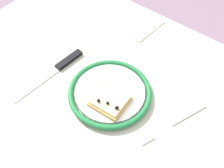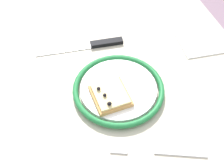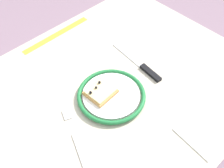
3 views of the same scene
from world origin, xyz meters
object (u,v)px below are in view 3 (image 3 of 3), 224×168
Objects in this scene: napkin at (204,132)px; pizza_slice_near at (101,92)px; knife at (144,68)px; plate at (111,95)px; measuring_tape at (56,35)px; dining_table at (117,103)px; fork at (74,136)px.

pizza_slice_near is at bearing 112.98° from napkin.
pizza_slice_near is 0.70× the size of napkin.
pizza_slice_near is 0.19m from knife.
measuring_tape is (0.05, 0.37, -0.01)m from plate.
dining_table is at bearing 1.37° from pizza_slice_near.
fork is 1.46× the size of napkin.
plate is 1.67× the size of napkin.
napkin is at bearing -67.02° from pizza_slice_near.
pizza_slice_near is at bearing 131.46° from plate.
pizza_slice_near reaches higher than dining_table.
knife is (0.19, -0.01, -0.02)m from pizza_slice_near.
knife reaches higher than measuring_tape.
measuring_tape is (-0.12, 0.36, -0.00)m from knife.
pizza_slice_near is at bearing -178.63° from dining_table.
dining_table is 0.15m from pizza_slice_near.
dining_table is 0.13m from plate.
pizza_slice_near reaches higher than fork.
plate is 0.91× the size of knife.
knife is 0.35m from fork.
plate is (-0.06, -0.03, 0.12)m from dining_table.
napkin is (0.11, -0.28, -0.01)m from plate.
dining_table is at bearing 13.60° from fork.
plate is 0.30m from napkin.
fork is at bearing -166.40° from dining_table.
measuring_tape is 2.29× the size of napkin.
measuring_tape is (0.07, 0.35, -0.02)m from pizza_slice_near.
measuring_tape is at bearing 94.78° from napkin.
pizza_slice_near reaches higher than knife.
fork is at bearing -170.55° from plate.
plate is at bearing 110.97° from napkin.
napkin is at bearing -85.96° from measuring_tape.
pizza_slice_near is (-0.08, -0.00, 0.13)m from dining_table.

